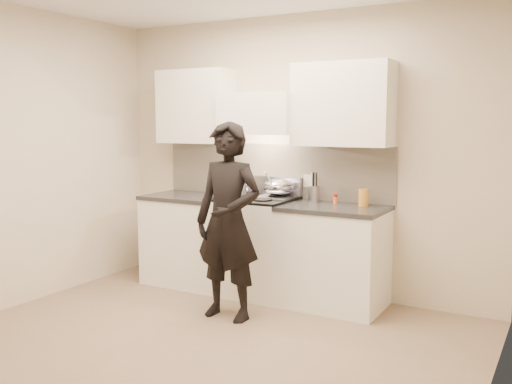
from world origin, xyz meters
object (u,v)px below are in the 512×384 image
Objects in this scene: utensil_crock at (314,192)px; counter_right at (334,256)px; wok at (279,187)px; stove at (254,245)px; person at (228,221)px.

counter_right is at bearing -33.79° from utensil_crock.
counter_right is 0.87m from wok.
stove is 2.48× the size of wok.
wok is 0.35m from utensil_crock.
stove is at bearing -180.00° from counter_right.
counter_right is 0.64m from utensil_crock.
counter_right is (0.83, 0.00, -0.01)m from stove.
utensil_crock is at bearing 67.99° from person.
wok is (-0.63, 0.14, 0.58)m from counter_right.
utensil_crock is 1.01m from person.
stove is 1.04× the size of counter_right.
wok reaches higher than stove.
counter_right is 0.55× the size of person.
stove is 0.83m from counter_right.
stove is 0.57× the size of person.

